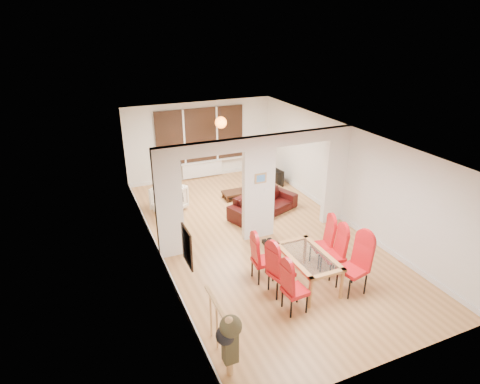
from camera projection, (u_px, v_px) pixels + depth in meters
floor at (258, 236)px, 10.15m from camera, size 5.00×9.00×0.01m
room_walls at (259, 188)px, 9.63m from camera, size 5.00×9.00×2.60m
divider_wall at (259, 188)px, 9.63m from camera, size 5.00×0.18×2.60m
bay_window_blinds at (201, 135)px, 13.29m from camera, size 3.00×0.08×1.80m
radiator at (202, 169)px, 13.73m from camera, size 1.40×0.08×0.50m
pendant_light at (221, 123)px, 12.18m from camera, size 0.36×0.36×0.36m
stair_newel at (218, 325)px, 6.41m from camera, size 0.40×1.20×1.10m
wall_poster at (187, 247)px, 6.59m from camera, size 0.04×0.52×0.67m
pillar_photo at (261, 178)px, 9.43m from camera, size 0.30×0.03×0.25m
dining_table at (307, 270)px, 8.19m from camera, size 0.81×1.45×0.68m
dining_chair_la at (295, 287)px, 7.37m from camera, size 0.44×0.44×1.03m
dining_chair_lb at (281, 270)px, 7.83m from camera, size 0.52×0.52×1.08m
dining_chair_lc at (263, 258)px, 8.27m from camera, size 0.43×0.43×1.02m
dining_chair_ra at (353, 266)px, 7.86m from camera, size 0.56×0.56×1.18m
dining_chair_rb at (333, 253)px, 8.41m from camera, size 0.47×0.47×1.05m
dining_chair_rc at (322, 243)px, 8.78m from camera, size 0.50×0.50×1.06m
sofa at (263, 204)px, 11.18m from camera, size 2.22×1.48×0.61m
armchair at (169, 199)px, 11.33m from camera, size 1.11×1.12×0.74m
person at (176, 188)px, 10.94m from camera, size 0.66×0.53×1.58m
television at (273, 176)px, 13.30m from camera, size 0.93×0.23×0.53m
coffee_table at (239, 194)px, 12.26m from camera, size 1.02×0.60×0.22m
bottle at (245, 185)px, 12.29m from camera, size 0.08×0.08×0.30m
bowl at (244, 190)px, 12.20m from camera, size 0.20×0.20×0.05m
shoes at (269, 243)px, 9.74m from camera, size 0.24×0.26×0.10m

